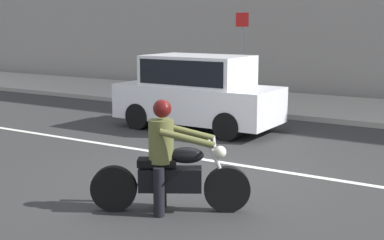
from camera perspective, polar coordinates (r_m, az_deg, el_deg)
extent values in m
plane|color=#2C2C2C|center=(9.03, 1.98, -6.07)|extent=(80.00, 80.00, 0.00)
cube|color=#99968E|center=(16.29, 16.23, 1.16)|extent=(40.00, 4.40, 0.14)
cube|color=silver|center=(10.12, 1.13, -4.24)|extent=(18.00, 0.14, 0.01)
cylinder|color=black|center=(7.32, 3.79, -7.44)|extent=(0.61, 0.43, 0.64)
cylinder|color=black|center=(7.41, -8.41, -7.31)|extent=(0.61, 0.43, 0.64)
cylinder|color=silver|center=(7.22, 2.87, -4.94)|extent=(0.32, 0.22, 0.73)
cube|color=black|center=(7.28, -2.36, -6.37)|extent=(0.88, 0.68, 0.32)
ellipsoid|color=black|center=(7.18, -0.62, -3.82)|extent=(0.54, 0.45, 0.22)
cube|color=black|center=(7.23, -3.80, -4.56)|extent=(0.57, 0.47, 0.10)
cylinder|color=silver|center=(7.14, 2.41, -2.37)|extent=(0.39, 0.62, 0.04)
sphere|color=silver|center=(7.17, 3.04, -3.46)|extent=(0.17, 0.17, 0.17)
cylinder|color=silver|center=(7.49, -4.58, -6.87)|extent=(0.64, 0.42, 0.07)
cylinder|color=black|center=(7.13, -3.58, -7.75)|extent=(0.21, 0.21, 0.67)
cylinder|color=black|center=(7.51, -3.33, -6.80)|extent=(0.21, 0.21, 0.67)
cylinder|color=brown|center=(7.15, -3.35, -2.29)|extent=(0.47, 0.47, 0.59)
cylinder|color=brown|center=(6.90, -0.52, -2.01)|extent=(0.68, 0.46, 0.27)
cylinder|color=brown|center=(7.33, -0.43, -1.28)|extent=(0.68, 0.46, 0.27)
sphere|color=tan|center=(7.07, -3.22, 0.99)|extent=(0.20, 0.20, 0.20)
sphere|color=#510F0F|center=(7.07, -3.22, 1.23)|extent=(0.25, 0.25, 0.25)
cube|color=silver|center=(12.88, 0.61, 1.90)|extent=(3.97, 1.70, 0.84)
cube|color=silver|center=(12.79, 0.62, 5.36)|extent=(2.46, 1.56, 0.72)
cube|color=black|center=(12.79, 0.62, 5.36)|extent=(2.26, 1.59, 0.58)
cylinder|color=black|center=(12.35, 5.48, -0.11)|extent=(0.64, 1.76, 0.64)
cylinder|color=black|center=(13.61, -3.82, 0.88)|extent=(0.64, 1.76, 0.64)
cylinder|color=gray|center=(17.27, 5.40, 6.91)|extent=(0.08, 0.08, 2.78)
cube|color=red|center=(17.22, 5.42, 10.69)|extent=(0.44, 0.03, 0.44)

